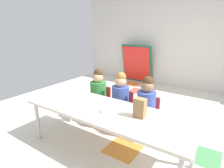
% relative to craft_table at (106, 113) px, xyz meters
% --- Properties ---
extents(ground_plane, '(6.19, 5.48, 0.02)m').
position_rel_craft_table_xyz_m(ground_plane, '(0.16, 0.61, -0.56)').
color(ground_plane, silver).
extents(back_wall, '(6.19, 0.10, 2.40)m').
position_rel_craft_table_xyz_m(back_wall, '(0.15, 3.34, 0.65)').
color(back_wall, beige).
rests_on(back_wall, ground_plane).
extents(craft_table, '(2.13, 0.73, 0.59)m').
position_rel_craft_table_xyz_m(craft_table, '(0.00, 0.00, 0.00)').
color(craft_table, beige).
rests_on(craft_table, ground_plane).
extents(seated_child_near_camera, '(0.32, 0.32, 0.92)m').
position_rel_craft_table_xyz_m(seated_child_near_camera, '(-0.59, 0.59, 0.01)').
color(seated_child_near_camera, red).
rests_on(seated_child_near_camera, ground_plane).
extents(seated_child_middle_seat, '(0.32, 0.32, 0.92)m').
position_rel_craft_table_xyz_m(seated_child_middle_seat, '(-0.16, 0.59, 0.01)').
color(seated_child_middle_seat, red).
rests_on(seated_child_middle_seat, ground_plane).
extents(seated_child_far_right, '(0.32, 0.32, 0.92)m').
position_rel_craft_table_xyz_m(seated_child_far_right, '(0.27, 0.59, 0.01)').
color(seated_child_far_right, red).
rests_on(seated_child_far_right, ground_plane).
extents(folded_activity_table, '(0.90, 0.29, 1.09)m').
position_rel_craft_table_xyz_m(folded_activity_table, '(-1.18, 3.14, -0.01)').
color(folded_activity_table, '#19724C').
rests_on(folded_activity_table, ground_plane).
extents(paper_bag_brown, '(0.13, 0.09, 0.22)m').
position_rel_craft_table_xyz_m(paper_bag_brown, '(0.42, 0.05, 0.15)').
color(paper_bag_brown, '#9E754C').
rests_on(paper_bag_brown, craft_table).
extents(paper_plate_near_edge, '(0.18, 0.18, 0.01)m').
position_rel_craft_table_xyz_m(paper_plate_near_edge, '(0.03, -0.07, 0.05)').
color(paper_plate_near_edge, white).
rests_on(paper_plate_near_edge, craft_table).
extents(paper_plate_center_table, '(0.18, 0.18, 0.01)m').
position_rel_craft_table_xyz_m(paper_plate_center_table, '(0.19, 0.07, 0.05)').
color(paper_plate_center_table, white).
rests_on(paper_plate_center_table, craft_table).
extents(donut_powdered_on_plate, '(0.11, 0.11, 0.03)m').
position_rel_craft_table_xyz_m(donut_powdered_on_plate, '(0.03, -0.07, 0.07)').
color(donut_powdered_on_plate, white).
rests_on(donut_powdered_on_plate, craft_table).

